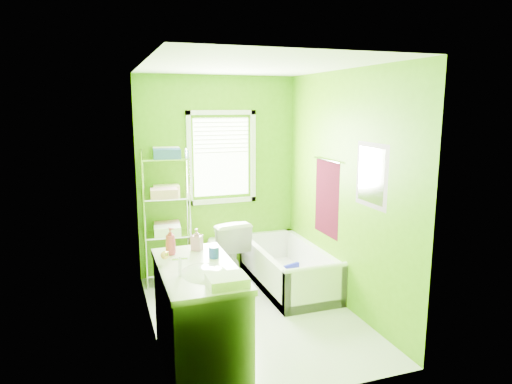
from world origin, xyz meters
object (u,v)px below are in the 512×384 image
object	(u,v)px
toilet	(225,248)
wire_shelf_unit	(168,202)
vanity	(199,316)
bathtub	(288,273)

from	to	relation	value
toilet	wire_shelf_unit	size ratio (longest dim) A/B	0.47
vanity	toilet	bearing A→B (deg)	69.07
bathtub	wire_shelf_unit	distance (m)	1.74
wire_shelf_unit	bathtub	bearing A→B (deg)	-23.72
bathtub	vanity	xyz separation A→B (m)	(-1.42, -1.43, 0.32)
vanity	wire_shelf_unit	distance (m)	2.11
bathtub	wire_shelf_unit	xyz separation A→B (m)	(-1.37, 0.60, 0.88)
bathtub	vanity	distance (m)	2.05
toilet	vanity	world-z (taller)	vanity
toilet	wire_shelf_unit	bearing A→B (deg)	-12.54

